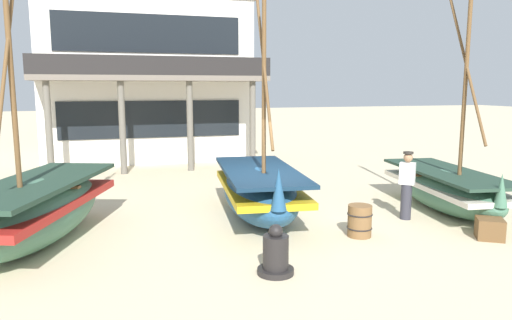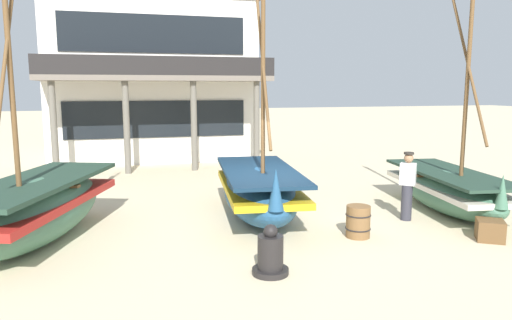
{
  "view_description": "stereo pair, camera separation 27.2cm",
  "coord_description": "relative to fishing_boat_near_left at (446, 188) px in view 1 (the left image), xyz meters",
  "views": [
    {
      "loc": [
        -3.52,
        -10.49,
        3.25
      ],
      "look_at": [
        0.0,
        1.0,
        1.4
      ],
      "focal_mm": 33.5,
      "sensor_mm": 36.0,
      "label": 1
    },
    {
      "loc": [
        -3.26,
        -10.57,
        3.25
      ],
      "look_at": [
        0.0,
        1.0,
        1.4
      ],
      "focal_mm": 33.5,
      "sensor_mm": 36.0,
      "label": 2
    }
  ],
  "objects": [
    {
      "name": "ground_plane",
      "position": [
        -4.89,
        0.2,
        -0.61
      ],
      "size": [
        120.0,
        120.0,
        0.0
      ],
      "primitive_type": "plane",
      "color": "beige"
    },
    {
      "name": "fishing_boat_near_left",
      "position": [
        0.0,
        0.0,
        0.0
      ],
      "size": [
        2.19,
        4.72,
        6.14
      ],
      "color": "#427056",
      "rests_on": "ground"
    },
    {
      "name": "fishing_boat_centre_large",
      "position": [
        -4.93,
        0.76,
        0.08
      ],
      "size": [
        2.26,
        4.65,
        5.59
      ],
      "color": "#23517A",
      "rests_on": "ground"
    },
    {
      "name": "fishing_boat_far_right",
      "position": [
        -9.93,
        0.2,
        0.14
      ],
      "size": [
        3.15,
        5.07,
        6.59
      ],
      "color": "#427056",
      "rests_on": "ground"
    },
    {
      "name": "fisherman_by_hull",
      "position": [
        -1.5,
        -0.4,
        0.23
      ],
      "size": [
        0.41,
        0.41,
        1.68
      ],
      "color": "#33333D",
      "rests_on": "ground"
    },
    {
      "name": "capstan_winch",
      "position": [
        -5.74,
        -2.77,
        -0.26
      ],
      "size": [
        0.65,
        0.65,
        0.9
      ],
      "color": "black",
      "rests_on": "ground"
    },
    {
      "name": "wooden_barrel",
      "position": [
        -3.28,
        -1.31,
        -0.26
      ],
      "size": [
        0.56,
        0.56,
        0.7
      ],
      "color": "brown",
      "rests_on": "ground"
    },
    {
      "name": "cargo_crate",
      "position": [
        -0.68,
        -2.28,
        -0.38
      ],
      "size": [
        0.74,
        0.74,
        0.45
      ],
      "primitive_type": "cube",
      "rotation": [
        0.0,
        0.0,
        1.0
      ],
      "color": "brown",
      "rests_on": "ground"
    },
    {
      "name": "harbor_building_main",
      "position": [
        -6.72,
        13.15,
        3.02
      ],
      "size": [
        9.19,
        8.88,
        7.24
      ],
      "color": "white",
      "rests_on": "ground"
    }
  ]
}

